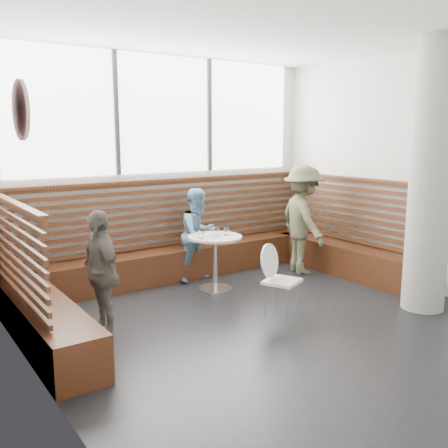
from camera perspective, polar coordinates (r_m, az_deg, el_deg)
room at (r=5.34m, az=6.14°, el=4.79°), size 5.00×5.00×3.20m
booth at (r=6.96m, az=-3.65°, el=-3.87°), size 5.00×2.50×1.44m
concrete_column at (r=6.35m, az=22.61°, el=4.92°), size 0.50×0.50×3.20m
wall_art at (r=4.53m, az=-22.23°, el=11.98°), size 0.03×0.50×0.50m
cafe_table at (r=6.75m, az=-1.03°, el=-3.15°), size 0.73×0.73×0.75m
cafe_chair at (r=5.91m, az=6.25°, el=-5.66°), size 0.40×0.39×0.84m
adult_man at (r=7.64m, az=9.01°, el=0.49°), size 0.89×1.20×1.65m
child_back at (r=7.19m, az=-2.92°, el=-1.23°), size 0.75×0.64×1.34m
child_left at (r=5.45m, az=-13.94°, el=-5.38°), size 0.34×0.79×1.33m
plate_near at (r=6.73m, az=-2.07°, el=-1.28°), size 0.19×0.19×0.01m
plate_far at (r=6.87m, az=-1.04°, el=-1.03°), size 0.18×0.18×0.01m
glass_left at (r=6.56m, az=-2.61°, el=-1.14°), size 0.07×0.07×0.11m
glass_mid at (r=6.67m, az=-0.86°, el=-0.97°), size 0.07×0.07×0.11m
glass_right at (r=6.76m, az=0.28°, el=-0.78°), size 0.07×0.07×0.11m
menu_card at (r=6.57m, az=0.21°, el=-1.60°), size 0.23×0.19×0.00m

